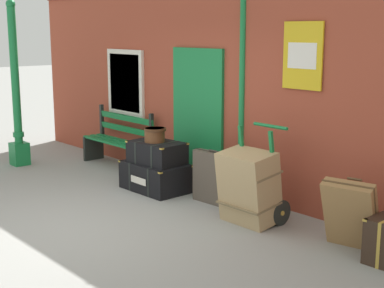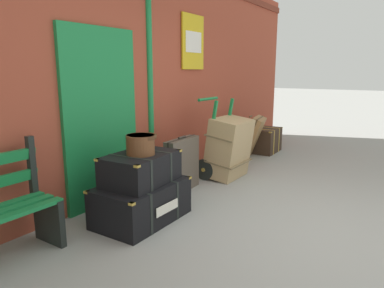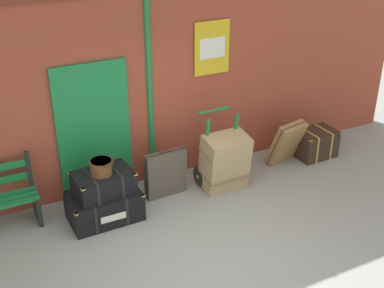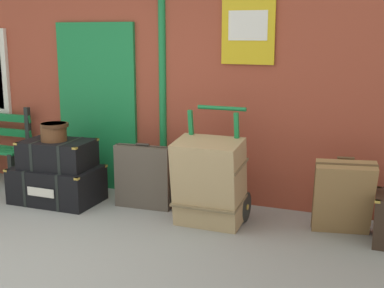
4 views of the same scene
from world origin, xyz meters
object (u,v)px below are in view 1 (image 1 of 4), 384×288
at_px(lamp_post, 17,104).
at_px(porters_trolley, 258,199).
at_px(steamer_trunk_base, 156,176).
at_px(suitcase_tan, 351,214).
at_px(platform_bench, 119,142).
at_px(large_brown_trunk, 249,187).
at_px(suitcase_slate, 213,178).
at_px(steamer_trunk_middle, 157,152).
at_px(round_hatbox, 155,134).

height_order(lamp_post, porters_trolley, lamp_post).
relative_size(steamer_trunk_base, suitcase_tan, 1.28).
relative_size(lamp_post, platform_bench, 1.80).
xyz_separation_m(large_brown_trunk, suitcase_slate, (-0.89, 0.24, -0.10)).
distance_m(lamp_post, platform_bench, 1.91).
distance_m(steamer_trunk_middle, suitcase_slate, 1.07).
bearing_deg(steamer_trunk_middle, large_brown_trunk, -1.77).
bearing_deg(suitcase_tan, round_hatbox, -177.01).
height_order(steamer_trunk_base, steamer_trunk_middle, steamer_trunk_middle).
xyz_separation_m(steamer_trunk_middle, suitcase_slate, (1.03, 0.18, -0.22)).
distance_m(round_hatbox, large_brown_trunk, 1.98).
distance_m(round_hatbox, porters_trolley, 2.03).
relative_size(steamer_trunk_middle, suitcase_tan, 1.06).
bearing_deg(round_hatbox, suitcase_tan, 2.99).
distance_m(platform_bench, round_hatbox, 1.74).
distance_m(platform_bench, steamer_trunk_base, 1.70).
height_order(porters_trolley, suitcase_tan, porters_trolley).
xyz_separation_m(steamer_trunk_base, round_hatbox, (0.00, -0.01, 0.65)).
relative_size(porters_trolley, suitcase_tan, 1.51).
bearing_deg(suitcase_tan, large_brown_trunk, -171.15).
bearing_deg(steamer_trunk_base, steamer_trunk_middle, 34.85).
bearing_deg(suitcase_tan, porters_trolley, -178.55).
xyz_separation_m(platform_bench, porters_trolley, (3.57, -0.32, -0.17)).
height_order(steamer_trunk_base, suitcase_slate, suitcase_slate).
relative_size(round_hatbox, large_brown_trunk, 0.35).
distance_m(platform_bench, porters_trolley, 3.58).
bearing_deg(lamp_post, suitcase_slate, 14.49).
height_order(lamp_post, large_brown_trunk, lamp_post).
xyz_separation_m(platform_bench, suitcase_tan, (4.89, -0.29, -0.05)).
bearing_deg(steamer_trunk_base, round_hatbox, -78.71).
relative_size(steamer_trunk_base, round_hatbox, 3.11).
distance_m(lamp_post, large_brown_trunk, 4.94).
bearing_deg(steamer_trunk_base, suitcase_slate, 10.56).
bearing_deg(steamer_trunk_middle, platform_bench, 165.30).
relative_size(lamp_post, steamer_trunk_middle, 3.39).
relative_size(steamer_trunk_base, large_brown_trunk, 1.10).
height_order(platform_bench, steamer_trunk_base, platform_bench).
distance_m(steamer_trunk_middle, large_brown_trunk, 1.92).
relative_size(round_hatbox, suitcase_tan, 0.41).
bearing_deg(porters_trolley, suitcase_slate, 175.64).
height_order(steamer_trunk_base, large_brown_trunk, large_brown_trunk).
height_order(platform_bench, suitcase_slate, platform_bench).
relative_size(porters_trolley, large_brown_trunk, 1.30).
distance_m(lamp_post, steamer_trunk_base, 3.13).
xyz_separation_m(steamer_trunk_middle, suitcase_tan, (3.24, 0.15, -0.18)).
relative_size(round_hatbox, suitcase_slate, 0.43).
xyz_separation_m(lamp_post, suitcase_tan, (6.15, 0.98, -0.69)).
bearing_deg(steamer_trunk_middle, round_hatbox, -127.94).
height_order(round_hatbox, large_brown_trunk, round_hatbox).
bearing_deg(suitcase_tan, suitcase_slate, 179.10).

